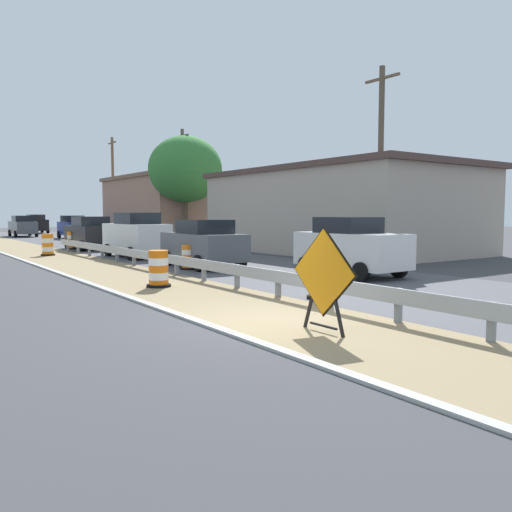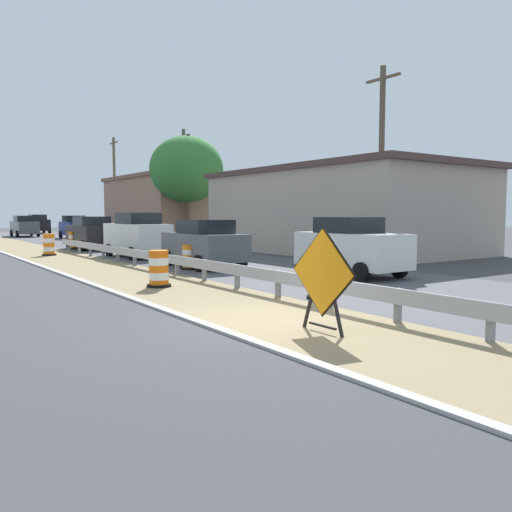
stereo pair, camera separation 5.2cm
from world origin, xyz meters
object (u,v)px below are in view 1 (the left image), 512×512
at_px(traffic_barrel_close, 159,270).
at_px(car_trailing_near_lane, 350,246).
at_px(traffic_barrel_far, 137,249).
at_px(traffic_barrel_nearest, 320,280).
at_px(car_lead_far_lane, 203,243).
at_px(traffic_barrel_farthest, 72,241).
at_px(utility_pole_near, 380,163).
at_px(car_distant_a, 36,224).
at_px(warning_sign_diamond, 323,276).
at_px(traffic_barrel_farther, 48,246).
at_px(car_trailing_far_lane, 136,235).
at_px(car_lead_near_lane, 23,226).
at_px(traffic_barrel_mid, 189,258).
at_px(utility_pole_mid, 183,185).
at_px(utility_pole_far, 113,186).
at_px(car_distant_b, 90,233).
at_px(car_mid_far_lane, 73,227).

bearing_deg(traffic_barrel_close, car_trailing_near_lane, -10.55).
bearing_deg(car_trailing_near_lane, traffic_barrel_far, -159.96).
relative_size(traffic_barrel_nearest, traffic_barrel_close, 0.96).
height_order(traffic_barrel_far, car_lead_far_lane, car_lead_far_lane).
bearing_deg(traffic_barrel_far, car_trailing_near_lane, -69.94).
relative_size(traffic_barrel_farthest, utility_pole_near, 0.13).
bearing_deg(car_distant_a, warning_sign_diamond, -7.01).
relative_size(warning_sign_diamond, traffic_barrel_farther, 1.73).
bearing_deg(car_trailing_far_lane, car_lead_near_lane, -2.02).
bearing_deg(car_trailing_near_lane, car_distant_a, 179.86).
xyz_separation_m(traffic_barrel_mid, utility_pole_near, (7.45, -3.20, 3.89)).
xyz_separation_m(traffic_barrel_nearest, utility_pole_near, (8.01, 5.15, 3.85)).
relative_size(car_lead_near_lane, utility_pole_mid, 0.57).
bearing_deg(utility_pole_far, car_distant_b, -114.89).
bearing_deg(car_trailing_near_lane, traffic_barrel_farthest, -168.05).
relative_size(traffic_barrel_close, traffic_barrel_farther, 0.97).
xyz_separation_m(traffic_barrel_nearest, traffic_barrel_mid, (0.56, 8.35, -0.04)).
relative_size(warning_sign_diamond, traffic_barrel_farthest, 1.81).
bearing_deg(car_trailing_far_lane, utility_pole_near, -146.18).
relative_size(traffic_barrel_far, car_lead_near_lane, 0.24).
bearing_deg(traffic_barrel_far, car_lead_far_lane, -78.55).
relative_size(car_lead_near_lane, utility_pole_near, 0.58).
height_order(traffic_barrel_farthest, car_distant_b, car_distant_b).
xyz_separation_m(warning_sign_diamond, car_lead_near_lane, (3.91, 46.83, -0.04)).
height_order(traffic_barrel_mid, car_mid_far_lane, car_mid_far_lane).
distance_m(traffic_barrel_nearest, utility_pole_mid, 26.54).
bearing_deg(car_distant_a, car_trailing_far_lane, -4.93).
xyz_separation_m(traffic_barrel_farther, car_trailing_near_lane, (6.64, -15.54, 0.52)).
bearing_deg(traffic_barrel_close, traffic_barrel_farther, 89.27).
bearing_deg(traffic_barrel_mid, car_trailing_far_lane, 85.64).
bearing_deg(warning_sign_diamond, car_distant_a, -97.68).
xyz_separation_m(traffic_barrel_nearest, traffic_barrel_far, (0.51, 13.52, 0.04)).
bearing_deg(car_distant_b, traffic_barrel_close, 168.16).
relative_size(traffic_barrel_close, car_mid_far_lane, 0.25).
xyz_separation_m(car_lead_near_lane, utility_pole_mid, (7.39, -19.17, 3.34)).
height_order(traffic_barrel_farther, car_trailing_near_lane, car_trailing_near_lane).
distance_m(car_distant_a, car_distant_b, 30.32).
height_order(traffic_barrel_farther, car_lead_far_lane, car_lead_far_lane).
relative_size(traffic_barrel_mid, car_mid_far_lane, 0.23).
xyz_separation_m(traffic_barrel_close, car_distant_b, (3.51, 17.71, 0.52)).
bearing_deg(traffic_barrel_nearest, car_distant_b, 87.47).
bearing_deg(car_trailing_far_lane, traffic_barrel_farthest, 5.43).
height_order(traffic_barrel_nearest, car_trailing_far_lane, car_trailing_far_lane).
xyz_separation_m(traffic_barrel_close, car_mid_far_lane, (6.71, 32.73, 0.52)).
height_order(traffic_barrel_close, utility_pole_far, utility_pole_far).
bearing_deg(utility_pole_near, utility_pole_mid, 87.87).
xyz_separation_m(traffic_barrel_nearest, utility_pole_mid, (8.74, 24.76, 3.87)).
relative_size(traffic_barrel_mid, traffic_barrel_farther, 0.86).
distance_m(car_lead_far_lane, car_trailing_far_lane, 6.18).
bearing_deg(warning_sign_diamond, car_mid_far_lane, -100.06).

